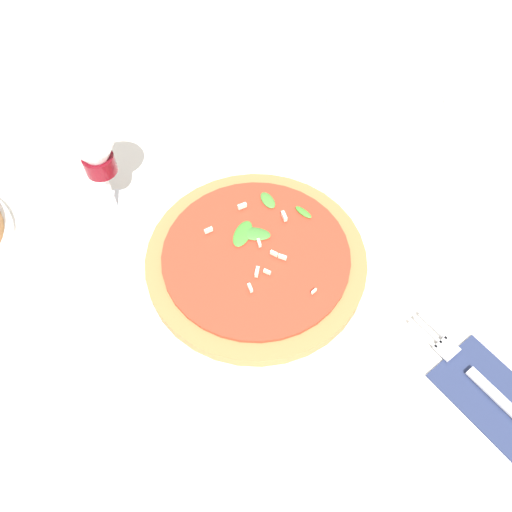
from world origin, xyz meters
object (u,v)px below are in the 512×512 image
fork (489,389)px  side_plate_white (388,101)px  pizza_arugula_main (256,261)px  wine_glass (97,156)px

fork → side_plate_white: side_plate_white is taller
fork → pizza_arugula_main: bearing=20.1°
fork → side_plate_white: 0.50m
pizza_arugula_main → wine_glass: (0.22, 0.06, 0.09)m
wine_glass → side_plate_white: bearing=-110.3°
side_plate_white → fork: bearing=137.2°
side_plate_white → wine_glass: bearing=69.7°
side_plate_white → pizza_arugula_main: bearing=97.9°
pizza_arugula_main → side_plate_white: 0.40m
pizza_arugula_main → fork: bearing=-170.0°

